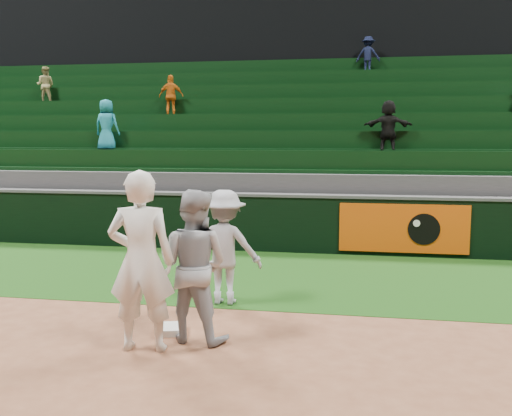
# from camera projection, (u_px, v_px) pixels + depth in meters

# --- Properties ---
(ground) EXTENTS (70.00, 70.00, 0.00)m
(ground) POSITION_uv_depth(u_px,v_px,m) (194.00, 329.00, 7.35)
(ground) COLOR brown
(ground) RESTS_ON ground
(foul_grass) EXTENTS (36.00, 4.20, 0.01)m
(foul_grass) POSITION_uv_depth(u_px,v_px,m) (240.00, 274.00, 10.28)
(foul_grass) COLOR #13380E
(foul_grass) RESTS_ON ground
(upper_deck) EXTENTS (40.00, 12.00, 12.00)m
(upper_deck) POSITION_uv_depth(u_px,v_px,m) (310.00, 51.00, 23.65)
(upper_deck) COLOR black
(upper_deck) RESTS_ON ground
(first_base) EXTENTS (0.47, 0.47, 0.08)m
(first_base) POSITION_uv_depth(u_px,v_px,m) (171.00, 329.00, 7.22)
(first_base) COLOR white
(first_base) RESTS_ON ground
(first_baseman) EXTENTS (0.83, 0.61, 2.10)m
(first_baseman) POSITION_uv_depth(u_px,v_px,m) (141.00, 261.00, 6.53)
(first_baseman) COLOR white
(first_baseman) RESTS_ON ground
(baserunner) EXTENTS (1.01, 0.85, 1.85)m
(baserunner) POSITION_uv_depth(u_px,v_px,m) (194.00, 266.00, 6.87)
(baserunner) COLOR #A2A5AD
(baserunner) RESTS_ON ground
(base_coach) EXTENTS (1.10, 0.65, 1.69)m
(base_coach) POSITION_uv_depth(u_px,v_px,m) (225.00, 247.00, 8.37)
(base_coach) COLOR #9D9FAA
(base_coach) RESTS_ON foul_grass
(field_wall) EXTENTS (36.00, 0.45, 1.25)m
(field_wall) POSITION_uv_depth(u_px,v_px,m) (262.00, 222.00, 12.35)
(field_wall) COLOR black
(field_wall) RESTS_ON ground
(stadium_seating) EXTENTS (36.00, 5.95, 5.44)m
(stadium_seating) POSITION_uv_depth(u_px,v_px,m) (283.00, 164.00, 15.90)
(stadium_seating) COLOR #363638
(stadium_seating) RESTS_ON ground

